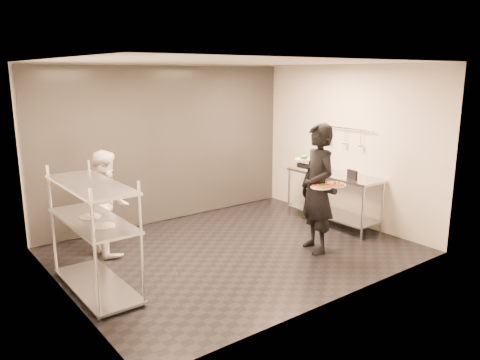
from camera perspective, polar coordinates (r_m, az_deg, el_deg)
room_shell at (r=7.80m, az=-5.83°, el=3.65°), size 5.00×4.00×2.80m
pass_rack at (r=6.00m, az=-17.41°, el=-5.93°), size 0.60×1.60×1.50m
prep_counter at (r=8.45m, az=11.31°, el=-1.17°), size 0.60×1.80×0.92m
utensil_rail at (r=8.47m, az=12.70°, el=5.14°), size 0.07×1.20×0.31m
waiter at (r=7.03m, az=9.40°, el=-1.05°), size 0.65×0.81×1.94m
chef at (r=7.19m, az=-15.98°, el=-2.62°), size 0.60×0.77×1.57m
pizza_plate_near at (r=6.79m, az=9.85°, el=-0.81°), size 0.30×0.30×0.05m
pizza_plate_far at (r=6.94m, az=11.46°, el=-0.50°), size 0.33×0.33×0.05m
salad_plate at (r=7.09m, az=7.77°, el=2.69°), size 0.27×0.27×0.07m
pos_monitor at (r=7.97m, az=13.52°, el=0.63°), size 0.09×0.23×0.16m
bottle_green at (r=8.60m, az=8.10°, el=2.08°), size 0.07×0.07×0.26m
bottle_clear at (r=8.95m, az=8.87°, el=2.37°), size 0.07×0.07×0.22m
bottle_dark at (r=8.53m, az=9.33°, el=1.82°), size 0.06×0.06×0.22m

